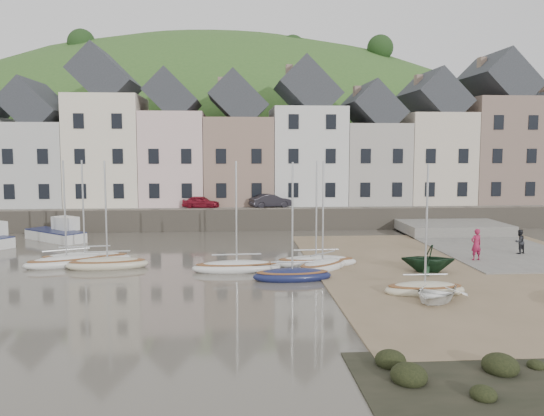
{
  "coord_description": "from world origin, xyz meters",
  "views": [
    {
      "loc": [
        -2.59,
        -30.17,
        6.81
      ],
      "look_at": [
        0.0,
        6.0,
        3.0
      ],
      "focal_mm": 37.79,
      "sensor_mm": 36.0,
      "label": 1
    }
  ],
  "objects": [
    {
      "name": "person_dark",
      "position": [
        15.66,
        4.5,
        0.89
      ],
      "size": [
        0.92,
        0.83,
        1.54
      ],
      "primitive_type": "imported",
      "rotation": [
        0.0,
        0.0,
        3.54
      ],
      "color": "black",
      "rests_on": "slipway"
    },
    {
      "name": "seawall",
      "position": [
        0.0,
        17.0,
        0.9
      ],
      "size": [
        70.0,
        1.2,
        1.8
      ],
      "primitive_type": "cube",
      "color": "slate",
      "rests_on": "ground"
    },
    {
      "name": "hillside",
      "position": [
        -5.0,
        60.0,
        -17.99
      ],
      "size": [
        134.4,
        84.0,
        84.0
      ],
      "color": "#365D25",
      "rests_on": "ground"
    },
    {
      "name": "rowboat_green",
      "position": [
        8.11,
        -0.07,
        0.81
      ],
      "size": [
        3.23,
        2.91,
        1.5
      ],
      "primitive_type": "imported",
      "rotation": [
        0.0,
        0.0,
        -1.74
      ],
      "color": "#16321C",
      "rests_on": "beach"
    },
    {
      "name": "sailboat_1",
      "position": [
        -12.14,
        3.25,
        0.26
      ],
      "size": [
        4.96,
        3.29,
        6.32
      ],
      "color": "silver",
      "rests_on": "ground"
    },
    {
      "name": "beach",
      "position": [
        11.0,
        0.0,
        0.03
      ],
      "size": [
        18.0,
        26.0,
        0.06
      ],
      "primitive_type": "cube",
      "color": "#756247",
      "rests_on": "ground"
    },
    {
      "name": "motorboat_2",
      "position": [
        -15.44,
        12.8,
        0.58
      ],
      "size": [
        5.2,
        4.86,
        1.7
      ],
      "color": "silver",
      "rests_on": "ground"
    },
    {
      "name": "quay_street",
      "position": [
        0.0,
        20.5,
        1.55
      ],
      "size": [
        70.0,
        7.0,
        0.1
      ],
      "primitive_type": "cube",
      "color": "slate",
      "rests_on": "quay_land"
    },
    {
      "name": "sailboat_7",
      "position": [
        6.39,
        -4.6,
        0.27
      ],
      "size": [
        3.84,
        1.56,
        6.32
      ],
      "color": "beige",
      "rests_on": "ground"
    },
    {
      "name": "person_red",
      "position": [
        12.02,
        2.66,
        1.07
      ],
      "size": [
        0.77,
        0.59,
        1.89
      ],
      "primitive_type": "imported",
      "rotation": [
        0.0,
        0.0,
        3.36
      ],
      "color": "#9A1C41",
      "rests_on": "slipway"
    },
    {
      "name": "sailboat_3",
      "position": [
        -2.32,
        1.09,
        0.26
      ],
      "size": [
        5.03,
        1.73,
        6.32
      ],
      "color": "silver",
      "rests_on": "ground"
    },
    {
      "name": "ground",
      "position": [
        0.0,
        0.0,
        0.0
      ],
      "size": [
        160.0,
        160.0,
        0.0
      ],
      "primitive_type": "plane",
      "color": "#4C473C",
      "rests_on": "ground"
    },
    {
      "name": "slipway",
      "position": [
        15.0,
        8.0,
        0.06
      ],
      "size": [
        8.0,
        18.0,
        0.12
      ],
      "primitive_type": "cube",
      "color": "slate",
      "rests_on": "ground"
    },
    {
      "name": "car_left",
      "position": [
        -5.21,
        19.5,
        2.15
      ],
      "size": [
        3.41,
        1.95,
        1.09
      ],
      "primitive_type": "imported",
      "rotation": [
        0.0,
        0.0,
        1.35
      ],
      "color": "maroon",
      "rests_on": "quay_street"
    },
    {
      "name": "townhouse_terrace",
      "position": [
        1.76,
        24.0,
        7.32
      ],
      "size": [
        61.05,
        8.0,
        13.93
      ],
      "color": "white",
      "rests_on": "quay_land"
    },
    {
      "name": "sailboat_6",
      "position": [
        2.48,
        1.02,
        0.27
      ],
      "size": [
        3.87,
        3.74,
        6.32
      ],
      "color": "silver",
      "rests_on": "ground"
    },
    {
      "name": "sailboat_0",
      "position": [
        -11.36,
        4.26,
        0.26
      ],
      "size": [
        5.52,
        2.21,
        6.32
      ],
      "color": "silver",
      "rests_on": "ground"
    },
    {
      "name": "sailboat_4",
      "position": [
        2.29,
        2.22,
        0.26
      ],
      "size": [
        4.87,
        1.72,
        6.32
      ],
      "color": "silver",
      "rests_on": "ground"
    },
    {
      "name": "sailboat_2",
      "position": [
        -9.66,
        2.47,
        0.26
      ],
      "size": [
        4.77,
        2.03,
        6.32
      ],
      "color": "beige",
      "rests_on": "ground"
    },
    {
      "name": "quay_land",
      "position": [
        0.0,
        32.0,
        0.75
      ],
      "size": [
        90.0,
        30.0,
        1.5
      ],
      "primitive_type": "cube",
      "color": "#365D25",
      "rests_on": "ground"
    },
    {
      "name": "sailboat_5",
      "position": [
        0.54,
        -1.2,
        0.27
      ],
      "size": [
        4.19,
        1.69,
        6.32
      ],
      "color": "#161C45",
      "rests_on": "ground"
    },
    {
      "name": "car_right",
      "position": [
        0.85,
        19.5,
        2.2
      ],
      "size": [
        3.88,
        2.41,
        1.21
      ],
      "primitive_type": "imported",
      "rotation": [
        0.0,
        0.0,
        1.9
      ],
      "color": "black",
      "rests_on": "quay_street"
    },
    {
      "name": "rowboat_white",
      "position": [
        6.48,
        -5.83,
        0.4
      ],
      "size": [
        3.83,
        4.04,
        0.68
      ],
      "primitive_type": "imported",
      "rotation": [
        0.0,
        0.0,
        -0.63
      ],
      "color": "white",
      "rests_on": "beach"
    }
  ]
}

